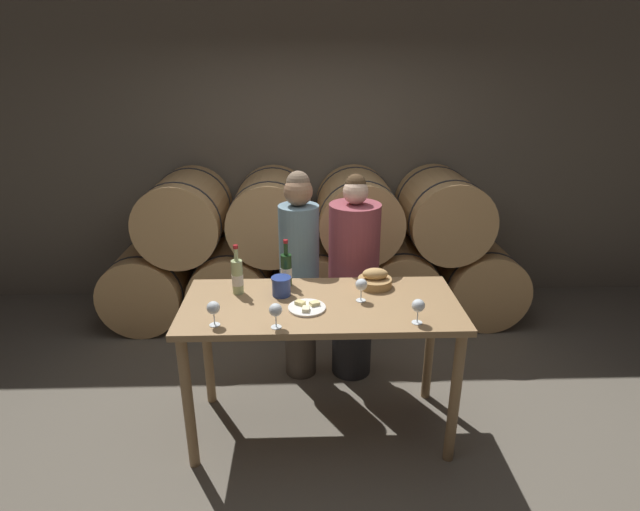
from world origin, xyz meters
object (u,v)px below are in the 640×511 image
wine_glass_left (276,311)px  cheese_plate (307,307)px  wine_glass_right (418,306)px  wine_glass_center (361,285)px  person_left (300,274)px  wine_bottle_red (286,269)px  bread_basket (375,280)px  wine_bottle_white (237,276)px  wine_glass_far_left (213,308)px  person_right (353,280)px  blue_crock (281,285)px  tasting_table (321,321)px

wine_glass_left → cheese_plate: bearing=51.4°
wine_glass_right → wine_glass_center: bearing=134.9°
person_left → wine_bottle_red: (-0.08, -0.39, 0.21)m
cheese_plate → wine_glass_center: size_ratio=1.54×
wine_bottle_red → bread_basket: (0.57, -0.05, -0.06)m
wine_bottle_white → wine_glass_right: (1.05, -0.42, -0.01)m
bread_basket → wine_glass_far_left: bearing=-153.4°
bread_basket → wine_glass_left: wine_glass_left is taller
wine_bottle_red → cheese_plate: (0.13, -0.35, -0.10)m
wine_bottle_red → wine_glass_center: wine_bottle_red is taller
person_left → wine_glass_far_left: bearing=-116.9°
person_left → person_right: bearing=-0.0°
person_left → wine_glass_right: person_left is taller
person_left → wine_glass_left: size_ratio=11.03×
bread_basket → wine_bottle_red: bearing=175.4°
wine_bottle_red → cheese_plate: wine_bottle_red is taller
wine_bottle_red → wine_glass_far_left: 0.65m
wine_bottle_red → wine_glass_far_left: bearing=-126.1°
bread_basket → cheese_plate: bearing=-145.9°
wine_bottle_red → bread_basket: 0.58m
wine_glass_far_left → blue_crock: bearing=46.2°
bread_basket → wine_glass_left: size_ratio=1.51×
person_right → wine_glass_left: bearing=-118.7°
cheese_plate → wine_glass_right: bearing=-17.0°
person_right → cheese_plate: (-0.35, -0.74, 0.15)m
tasting_table → wine_glass_right: (0.53, -0.27, 0.23)m
wine_bottle_white → wine_glass_center: 0.77m
wine_bottle_white → wine_glass_center: size_ratio=2.21×
wine_glass_far_left → wine_glass_center: bearing=18.1°
tasting_table → person_right: person_right is taller
blue_crock → bread_basket: size_ratio=0.56×
person_left → blue_crock: person_left is taller
wine_bottle_red → cheese_plate: size_ratio=1.40×
tasting_table → wine_glass_center: (0.25, 0.02, 0.23)m
person_left → wine_bottle_red: 0.45m
person_right → wine_glass_right: person_right is taller
wine_bottle_white → cheese_plate: size_ratio=1.44×
person_right → blue_crock: size_ratio=12.78×
wine_glass_center → wine_glass_right: 0.40m
blue_crock → cheese_plate: 0.25m
blue_crock → person_left: bearing=78.8°
wine_bottle_red → wine_glass_far_left: (-0.38, -0.52, -0.00)m
person_left → wine_glass_far_left: size_ratio=11.03×
wine_bottle_red → wine_glass_far_left: wine_bottle_red is taller
tasting_table → wine_bottle_white: wine_bottle_white is taller
wine_bottle_white → bread_basket: 0.88m
wine_glass_center → wine_bottle_red: bearing=151.7°
wine_glass_left → person_right: bearing=61.3°
person_left → cheese_plate: bearing=-86.1°
tasting_table → bread_basket: (0.36, 0.22, 0.17)m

